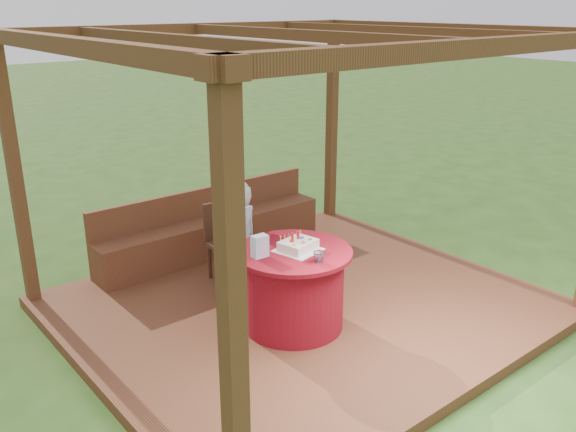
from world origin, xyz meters
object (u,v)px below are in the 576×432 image
object	(u,v)px
chair	(227,238)
elderly_woman	(240,238)
birthday_cake	(298,245)
drinking_glass	(319,257)
table	(293,288)
gift_bag	(260,246)
bench	(212,233)

from	to	relation	value
chair	elderly_woman	distance (m)	0.46
chair	birthday_cake	size ratio (longest dim) A/B	2.04
elderly_woman	drinking_glass	distance (m)	1.25
table	drinking_glass	distance (m)	0.56
table	elderly_woman	distance (m)	0.91
elderly_woman	chair	bearing A→B (deg)	76.22
chair	gift_bag	world-z (taller)	gift_bag
chair	drinking_glass	bearing A→B (deg)	-94.27
bench	gift_bag	bearing A→B (deg)	-110.20
bench	elderly_woman	world-z (taller)	elderly_woman
bench	gift_bag	world-z (taller)	gift_bag
elderly_woman	bench	bearing A→B (deg)	72.06
table	drinking_glass	bearing A→B (deg)	-90.85
elderly_woman	gift_bag	distance (m)	0.91
drinking_glass	elderly_woman	bearing A→B (deg)	89.05
table	chair	distance (m)	1.31
birthday_cake	drinking_glass	xyz separation A→B (m)	(-0.03, -0.32, -0.00)
bench	table	world-z (taller)	bench
bench	elderly_woman	size ratio (longest dim) A/B	2.41
table	elderly_woman	bearing A→B (deg)	89.01
bench	birthday_cake	xyz separation A→B (m)	(-0.36, -2.05, 0.57)
chair	gift_bag	distance (m)	1.36
drinking_glass	table	bearing A→B (deg)	89.15
bench	elderly_woman	distance (m)	1.25
chair	birthday_cake	bearing A→B (deg)	-93.86
table	gift_bag	xyz separation A→B (m)	(-0.33, 0.08, 0.49)
elderly_woman	drinking_glass	world-z (taller)	elderly_woman
drinking_glass	chair	bearing A→B (deg)	85.73
birthday_cake	gift_bag	distance (m)	0.38
table	chair	size ratio (longest dim) A/B	1.25
bench	table	xyz separation A→B (m)	(-0.38, -2.02, 0.13)
table	drinking_glass	world-z (taller)	drinking_glass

